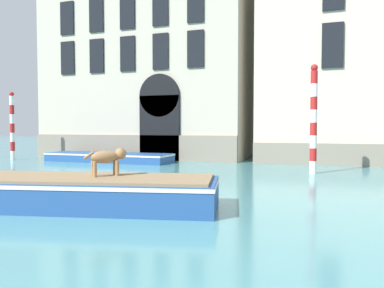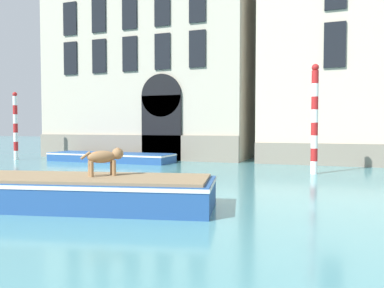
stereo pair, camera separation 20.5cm
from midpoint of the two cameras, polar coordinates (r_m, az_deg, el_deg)
palazzo_left at (r=24.46m, az=-5.66°, el=13.90°), size 12.43×6.13×13.29m
boat_foreground at (r=9.31m, az=-21.75°, el=-6.48°), size 8.29×3.61×0.70m
dog_on_deck at (r=8.75m, az=-12.46°, el=-1.98°), size 0.75×0.76×0.65m
boat_moored_near_palazzo at (r=20.16m, az=-12.04°, el=-1.95°), size 6.87×2.00×0.46m
mooring_pole_0 at (r=15.19m, az=18.54°, el=3.68°), size 0.27×0.27×4.23m
mooring_pole_1 at (r=22.91m, az=-25.07°, el=2.55°), size 0.24×0.24×3.76m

